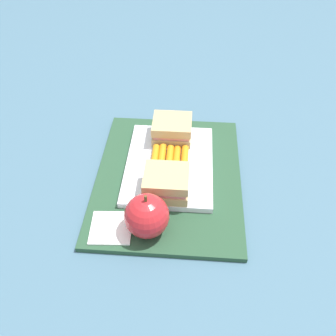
{
  "coord_description": "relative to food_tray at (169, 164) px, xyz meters",
  "views": [
    {
      "loc": [
        0.52,
        0.04,
        0.53
      ],
      "look_at": [
        0.01,
        0.0,
        0.04
      ],
      "focal_mm": 40.55,
      "sensor_mm": 36.0,
      "label": 1
    }
  ],
  "objects": [
    {
      "name": "paper_napkin",
      "position": [
        0.16,
        -0.09,
        -0.0
      ],
      "size": [
        0.07,
        0.07,
        0.0
      ],
      "primitive_type": "cube",
      "rotation": [
        0.0,
        0.0,
        0.06
      ],
      "color": "white",
      "rests_on": "lunchbag_mat"
    },
    {
      "name": "carrot_sticks_bundle",
      "position": [
        0.0,
        -0.0,
        0.01
      ],
      "size": [
        0.08,
        0.07,
        0.02
      ],
      "color": "orange",
      "rests_on": "food_tray"
    },
    {
      "name": "food_tray",
      "position": [
        0.0,
        0.0,
        0.0
      ],
      "size": [
        0.23,
        0.17,
        0.01
      ],
      "primitive_type": "cube",
      "color": "white",
      "rests_on": "lunchbag_mat"
    },
    {
      "name": "lunchbag_mat",
      "position": [
        0.03,
        0.0,
        -0.01
      ],
      "size": [
        0.36,
        0.28,
        0.01
      ],
      "primitive_type": "cube",
      "color": "#284C33",
      "rests_on": "ground_plane"
    },
    {
      "name": "apple",
      "position": [
        0.16,
        -0.03,
        0.03
      ],
      "size": [
        0.07,
        0.07,
        0.09
      ],
      "color": "red",
      "rests_on": "lunchbag_mat"
    },
    {
      "name": "ground_plane",
      "position": [
        0.03,
        0.0,
        -0.02
      ],
      "size": [
        2.4,
        2.4,
        0.0
      ],
      "primitive_type": "plane",
      "color": "#42667A"
    },
    {
      "name": "sandwich_half_right",
      "position": [
        0.08,
        0.0,
        0.03
      ],
      "size": [
        0.07,
        0.08,
        0.04
      ],
      "color": "tan",
      "rests_on": "food_tray"
    },
    {
      "name": "sandwich_half_left",
      "position": [
        -0.08,
        0.0,
        0.03
      ],
      "size": [
        0.07,
        0.08,
        0.04
      ],
      "color": "tan",
      "rests_on": "food_tray"
    }
  ]
}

